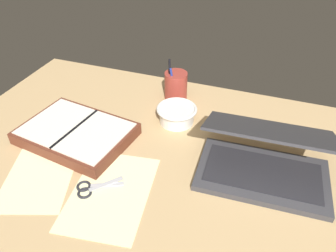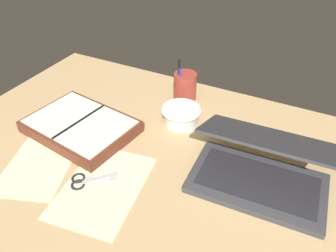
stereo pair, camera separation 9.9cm
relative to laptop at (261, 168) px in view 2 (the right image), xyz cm
name	(u,v)px [view 2 (the right image)]	position (x,y,z in cm)	size (l,w,h in cm)	color
desk_top	(151,166)	(-29.91, -7.72, -5.72)	(140.00, 100.00, 2.00)	tan
laptop	(261,168)	(0.00, 0.00, 0.00)	(36.69, 28.80, 15.95)	#38383D
bowl	(181,115)	(-30.67, 14.69, -1.55)	(13.77, 13.77, 5.72)	silver
pen_cup	(185,86)	(-35.96, 29.23, 0.51)	(8.46, 8.46, 15.76)	#9E382D
planner	(81,126)	(-57.85, -4.81, -2.63)	(36.75, 28.62, 4.37)	brown
scissors	(83,181)	(-42.96, -22.46, -4.38)	(12.04, 10.52, 0.80)	#B7B7BC
paper_sheet_front	(103,186)	(-37.03, -21.57, -4.64)	(20.26, 29.61, 0.16)	#F4EFB2
paper_sheet_beside_planner	(39,165)	(-58.54, -23.33, -4.64)	(18.06, 25.55, 0.16)	#F4EFB2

